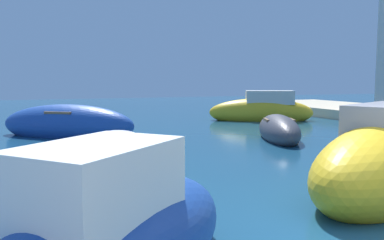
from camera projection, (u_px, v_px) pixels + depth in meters
name	position (u px, v px, depth m)	size (l,w,h in m)	color
moored_boat_0	(105.00, 153.00, 9.77)	(3.32, 3.70, 1.05)	white
moored_boat_1	(279.00, 130.00, 14.00)	(2.62, 4.05, 1.10)	#3F3F47
moored_boat_5	(262.00, 111.00, 20.29)	(5.40, 3.71, 1.83)	gold
moored_boat_6	(68.00, 125.00, 14.73)	(5.20, 4.40, 1.51)	#1E479E
moored_boat_8	(116.00, 240.00, 4.04)	(3.75, 3.57, 1.80)	#1E479E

